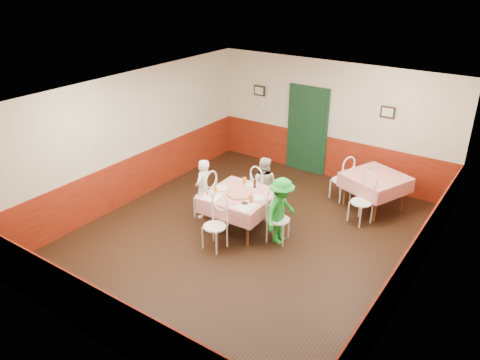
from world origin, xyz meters
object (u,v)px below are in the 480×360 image
Objects in this scene: pizza at (239,194)px; glass_c at (245,181)px; main_table at (240,211)px; second_table at (374,192)px; diner_right at (281,211)px; glass_b at (251,199)px; chair_far at (262,192)px; diner_left at (203,189)px; chair_near at (215,227)px; chair_second_b at (361,202)px; beer_bottle at (255,183)px; chair_left at (205,197)px; wallet at (245,203)px; glass_a at (215,190)px; chair_second_a at (341,180)px; chair_right at (278,220)px; diner_far at (263,184)px.

glass_c is at bearing 112.60° from pizza.
main_table and second_table have the same top height.
pizza is at bearing 96.29° from diner_right.
glass_b reaches higher than pizza.
diner_right is at bearing 151.17° from chair_far.
chair_near is at bearing 37.31° from diner_left.
chair_near is at bearing -120.21° from second_table.
glass_b is at bearing -108.35° from chair_second_b.
glass_b is 0.73× the size of beer_bottle.
pizza is at bearing 77.55° from diner_left.
diner_left reaches higher than chair_left.
wallet is at bearing -123.22° from glass_b.
glass_c is 0.11× the size of diner_right.
main_table is 0.65m from glass_a.
diner_left reaches higher than chair_second_a.
diner_right reaches higher than glass_b.
glass_b is (-1.49, -1.74, 0.38)m from chair_second_b.
main_table is 1.36× the size of chair_left.
main_table is 1.36× the size of chair_far.
second_table is (1.87, 2.31, 0.00)m from main_table.
chair_right reaches higher than pizza.
chair_second_b is 2.44m from wallet.
diner_right is (0.90, 0.03, 0.28)m from main_table.
chair_far is 0.72× the size of diner_left.
second_table is 1.24× the size of chair_left.
diner_right is at bearing -100.02° from chair_second_b.
chair_near and chair_second_b have the same top height.
chair_right and chair_near have the same top height.
pizza reaches higher than second_table.
chair_second_b is 6.58× the size of glass_c.
diner_far is (-1.89, -0.66, 0.15)m from chair_second_b.
glass_a is 0.91× the size of glass_c.
chair_far is at bearing 92.66° from chair_near.
second_table is at bearing -129.49° from chair_far.
chair_second_a is at bearing -115.18° from chair_far.
diner_right is (0.87, 0.88, 0.20)m from chair_near.
glass_a is at bearing -119.16° from chair_second_b.
diner_right reaches higher than chair_far.
glass_b reaches higher than chair_near.
chair_second_b is 2.01m from diner_far.
diner_far reaches higher than chair_right.
diner_left is at bearing 173.04° from glass_b.
glass_a is 0.86× the size of glass_b.
chair_second_b is (0.00, -0.75, 0.08)m from second_table.
second_table is at bearing 51.08° from main_table.
chair_far is at bearing 135.39° from chair_left.
diner_left is (-0.87, -0.88, 0.18)m from chair_far.
diner_right is (1.30, 0.28, -0.17)m from glass_a.
chair_far reaches higher than second_table.
diner_far is at bearing 125.67° from diner_left.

